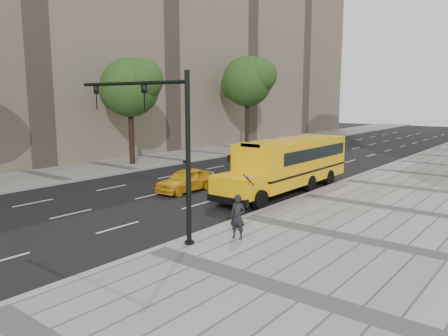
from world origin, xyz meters
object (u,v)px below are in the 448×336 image
Objects in this scene: taxi_near at (186,180)px; traffic_signal at (160,135)px; tree_b at (131,87)px; pedestrian at (238,217)px; school_bus at (291,161)px; taxi_far at (263,159)px; tree_c at (248,81)px.

traffic_signal is (5.41, -7.08, 3.41)m from taxi_near.
tree_b is 21.34m from pedestrian.
school_bus is at bearing 41.30° from taxi_near.
pedestrian is (18.06, -10.07, -5.30)m from tree_b.
taxi_far is at bearing 134.01° from school_bus.
taxi_near is at bearing -77.33° from taxi_far.
tree_b is 1.34× the size of traffic_signal.
tree_c is 2.26× the size of taxi_far.
school_bus is (14.91, -0.59, -4.54)m from tree_b.
taxi_near is 9.60m from pedestrian.
pedestrian is (9.08, -15.62, 0.28)m from taxi_far.
school_bus is 2.64× the size of taxi_far.
tree_c is at bearing 89.95° from tree_b.
school_bus is 10.02m from pedestrian.
traffic_signal reaches higher than pedestrian.
school_bus is at bearing -40.18° from taxi_far.
school_bus is at bearing 93.58° from traffic_signal.
traffic_signal is at bearing -63.13° from taxi_far.
traffic_signal is at bearing -51.51° from taxi_near.
pedestrian is at bearing -29.16° from tree_b.
tree_b is at bearing 157.00° from taxi_near.
tree_c is (0.01, 16.06, 0.95)m from tree_b.
tree_c reaches higher than taxi_near.
taxi_near is at bearing 134.41° from pedestrian.
pedestrian is at bearing -55.38° from tree_c.
traffic_signal is at bearing -86.42° from school_bus.
tree_c is 1.55× the size of traffic_signal.
pedestrian is (18.04, -26.13, -6.25)m from tree_c.
tree_b is at bearing -90.05° from tree_c.
pedestrian is at bearing -54.04° from taxi_far.
tree_b is 2.16× the size of taxi_near.
tree_c is 32.36m from pedestrian.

